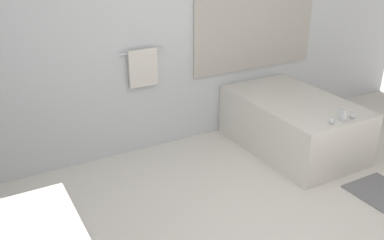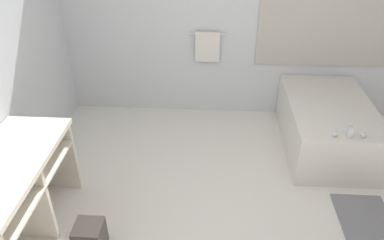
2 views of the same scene
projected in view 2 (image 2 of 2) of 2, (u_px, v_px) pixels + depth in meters
The scene contains 6 objects.
ground_plane at pixel (231, 228), 3.56m from camera, with size 16.00×16.00×0.00m, color silver.
wall_back_with_blinds at pixel (235, 18), 4.73m from camera, with size 7.40×0.13×2.70m.
vanity_counter at pixel (14, 181), 3.17m from camera, with size 0.63×1.39×0.87m.
bathtub at pixel (327, 123), 4.51m from camera, with size 0.97×1.56×0.72m.
waste_bin at pixel (90, 237), 3.29m from camera, with size 0.24×0.24×0.28m.
bath_mat at pixel (366, 220), 3.63m from camera, with size 0.52×0.69×0.02m.
Camera 2 is at (-0.21, -2.49, 2.76)m, focal length 35.00 mm.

